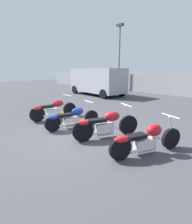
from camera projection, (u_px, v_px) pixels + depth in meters
The scene contains 8 objects.
ground_plane at pixel (82, 134), 5.81m from camera, with size 60.00×60.00×0.00m, color #424247.
light_pole_left at pixel (119, 52), 16.96m from camera, with size 0.70×0.35×6.28m.
motorcycle_slot_0 at pixel (53, 110), 7.51m from camera, with size 0.73×2.13×0.99m.
motorcycle_slot_1 at pixel (72, 118), 6.32m from camera, with size 0.73×2.09×0.93m.
motorcycle_slot_2 at pixel (106, 125), 5.39m from camera, with size 1.00×2.09×1.01m.
motorcycle_slot_3 at pixel (146, 140), 4.35m from camera, with size 0.95×2.06×0.94m.
parked_van at pixel (97, 80), 14.57m from camera, with size 5.11×2.46×2.18m.
traffic_cone_near at pixel (65, 109), 8.63m from camera, with size 0.34×0.34×0.36m.
Camera 1 is at (4.30, -3.42, 2.09)m, focal length 28.00 mm.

